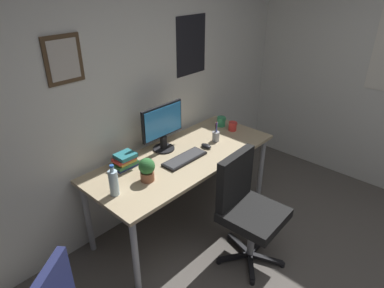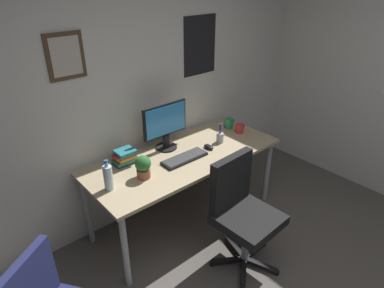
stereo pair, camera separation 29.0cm
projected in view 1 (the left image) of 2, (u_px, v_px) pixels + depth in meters
wall_back at (129, 88)px, 2.91m from camera, size 4.40×0.10×2.60m
desk at (184, 162)px, 3.06m from camera, size 1.81×0.75×0.73m
office_chair at (246, 204)px, 2.72m from camera, size 0.56×0.57×0.95m
monitor at (163, 126)px, 3.02m from camera, size 0.46×0.20×0.43m
keyboard at (185, 159)px, 2.95m from camera, size 0.43×0.15×0.03m
computer_mouse at (206, 146)px, 3.15m from camera, size 0.06×0.11×0.04m
water_bottle at (114, 182)px, 2.46m from camera, size 0.07×0.07×0.25m
coffee_mug_near at (233, 126)px, 3.48m from camera, size 0.12×0.08×0.09m
coffee_mug_far at (221, 121)px, 3.57m from camera, size 0.13×0.09×0.10m
potted_plant at (147, 169)px, 2.63m from camera, size 0.13×0.13×0.20m
pen_cup at (216, 136)px, 3.26m from camera, size 0.07×0.07×0.20m
book_stack_left at (125, 160)px, 2.82m from camera, size 0.21×0.15×0.13m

